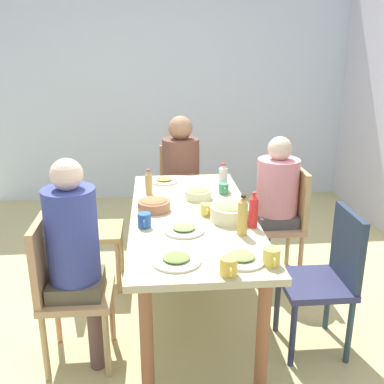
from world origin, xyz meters
TOP-DOWN VIEW (x-y plane):
  - ground_plane at (0.00, 0.00)m, footprint 6.08×6.08m
  - wall_left at (-2.59, 0.00)m, footprint 0.12×4.31m
  - dining_table at (0.00, 0.00)m, footprint 1.83×0.81m
  - chair_0 at (-1.30, 0.00)m, footprint 0.40×0.40m
  - person_0 at (-1.21, 0.00)m, footprint 0.34×0.34m
  - chair_1 at (-0.46, 0.78)m, footprint 0.40×0.40m
  - person_1 at (-0.46, 0.69)m, footprint 0.32×0.32m
  - chair_2 at (0.46, 0.78)m, footprint 0.40×0.40m
  - chair_3 at (0.46, -0.78)m, footprint 0.40×0.40m
  - person_3 at (0.46, -0.69)m, footprint 0.30×0.30m
  - chair_4 at (-0.46, -0.78)m, footprint 0.40×0.40m
  - plate_0 at (0.69, -0.14)m, footprint 0.26×0.26m
  - plate_1 at (-0.73, -0.17)m, footprint 0.22×0.22m
  - plate_2 at (0.30, -0.07)m, footprint 0.25×0.25m
  - plate_3 at (0.70, 0.20)m, footprint 0.26×0.26m
  - bowl_0 at (-0.08, -0.25)m, footprint 0.22×0.22m
  - bowl_1 at (0.14, 0.24)m, footprint 0.26×0.26m
  - bowl_2 at (-0.30, 0.07)m, footprint 0.20×0.20m
  - cup_0 at (0.85, 0.11)m, footprint 0.12×0.09m
  - cup_1 at (0.76, 0.34)m, footprint 0.12×0.09m
  - cup_2 at (0.21, -0.31)m, footprint 0.12×0.08m
  - cup_3 at (-0.39, 0.27)m, footprint 0.11×0.07m
  - cup_4 at (0.04, 0.09)m, footprint 0.11×0.07m
  - bottle_0 at (0.37, 0.27)m, footprint 0.06×0.06m
  - bottle_1 at (-0.42, -0.29)m, footprint 0.05×0.05m
  - bottle_2 at (-0.50, 0.28)m, footprint 0.07×0.07m
  - bottle_3 at (0.27, 0.35)m, footprint 0.06×0.06m

SIDE VIEW (x-z plane):
  - ground_plane at x=0.00m, z-range 0.00..0.00m
  - chair_0 at x=-1.30m, z-range 0.06..0.96m
  - chair_1 at x=-0.46m, z-range 0.06..0.96m
  - chair_2 at x=0.46m, z-range 0.06..0.96m
  - chair_3 at x=0.46m, z-range 0.06..0.96m
  - chair_4 at x=-0.46m, z-range 0.06..0.96m
  - dining_table at x=0.00m, z-range 0.28..1.02m
  - person_1 at x=-0.46m, z-range 0.12..1.28m
  - person_0 at x=-1.21m, z-range 0.13..1.34m
  - person_3 at x=0.46m, z-range 0.11..1.36m
  - plate_0 at x=0.69m, z-range 0.74..0.78m
  - plate_2 at x=0.30m, z-range 0.74..0.78m
  - plate_3 at x=0.70m, z-range 0.74..0.78m
  - plate_1 at x=-0.73m, z-range 0.74..0.78m
  - cup_4 at x=0.04m, z-range 0.74..0.82m
  - cup_3 at x=-0.39m, z-range 0.74..0.82m
  - bowl_2 at x=-0.30m, z-range 0.74..0.83m
  - bowl_0 at x=-0.08m, z-range 0.74..0.83m
  - cup_2 at x=0.21m, z-range 0.74..0.83m
  - cup_0 at x=0.85m, z-range 0.74..0.83m
  - cup_1 at x=0.76m, z-range 0.74..0.84m
  - bowl_1 at x=0.14m, z-range 0.74..0.86m
  - bottle_1 at x=-0.42m, z-range 0.74..0.93m
  - bottle_2 at x=-0.50m, z-range 0.74..0.95m
  - bottle_3 at x=0.27m, z-range 0.74..0.96m
  - bottle_0 at x=0.37m, z-range 0.74..0.98m
  - wall_left at x=-2.59m, z-range 0.00..2.60m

